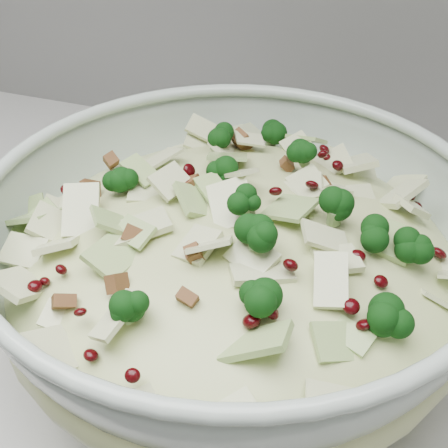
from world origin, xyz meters
name	(u,v)px	position (x,y,z in m)	size (l,w,h in m)	color
mixing_bowl	(235,271)	(0.10, 1.60, 0.98)	(0.49, 0.49, 0.16)	#A3B3A8
salad	(235,246)	(0.10, 1.60, 1.01)	(0.42, 0.42, 0.16)	#BAC083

